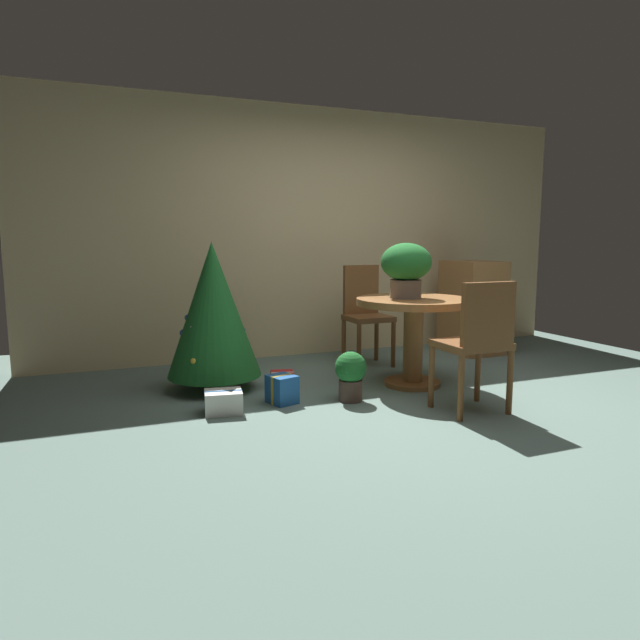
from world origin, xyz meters
The scene contains 12 objects.
ground_plane centered at (0.00, 0.00, 0.00)m, with size 6.60×6.60×0.00m, color slate.
back_wall_panel centered at (0.00, 2.20, 1.30)m, with size 6.00×0.10×2.60m, color beige.
round_dining_table centered at (0.21, 0.57, 0.56)m, with size 0.97×0.97×0.75m.
flower_vase centered at (0.15, 0.61, 1.01)m, with size 0.42×0.42×0.46m.
wooden_chair_near centered at (0.21, -0.28, 0.55)m, with size 0.46×0.40×0.95m.
wooden_chair_far centered at (0.21, 1.48, 0.55)m, with size 0.41×0.39×0.98m.
holiday_tree centered at (-1.38, 1.09, 0.66)m, with size 0.77×0.77×1.22m.
gift_box_red centered at (-0.83, 0.96, 0.06)m, with size 0.24×0.28×0.12m.
gift_box_blue centered at (-0.99, 0.48, 0.11)m, with size 0.23×0.25×0.22m.
gift_box_cream centered at (-1.46, 0.40, 0.08)m, with size 0.29×0.25×0.16m.
wooden_cabinet centered at (1.55, 1.56, 0.50)m, with size 0.51×0.62×1.00m.
potted_plant centered at (-0.48, 0.34, 0.21)m, with size 0.24×0.24×0.38m.
Camera 1 is at (-2.28, -3.47, 1.23)m, focal length 31.59 mm.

